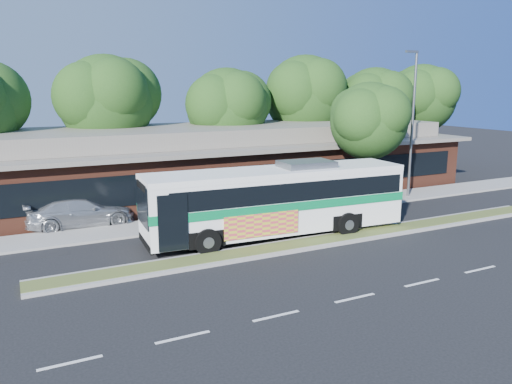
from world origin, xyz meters
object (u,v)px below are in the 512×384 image
lamp_post (412,120)px  transit_bus (278,196)px  sidewalk_tree (372,119)px  sedan (80,211)px

lamp_post → transit_bus: bearing=-162.6°
transit_bus → sidewalk_tree: size_ratio=1.74×
transit_bus → sedan: 10.11m
lamp_post → transit_bus: 12.33m
lamp_post → sedan: bearing=173.1°
transit_bus → sidewalk_tree: sidewalk_tree is taller
lamp_post → sedan: (-19.52, 2.36, -4.14)m
lamp_post → transit_bus: size_ratio=0.72×
lamp_post → sidewalk_tree: size_ratio=1.25×
transit_bus → sidewalk_tree: 9.73m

